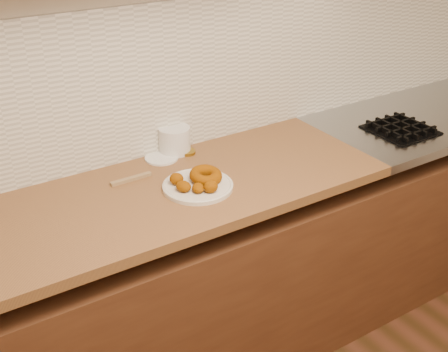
# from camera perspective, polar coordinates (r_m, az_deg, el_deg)

# --- Properties ---
(wall_back) EXTENTS (4.00, 0.02, 2.70)m
(wall_back) POSITION_cam_1_polar(r_m,az_deg,el_deg) (2.28, -2.51, 14.09)
(wall_back) COLOR #B6A88E
(wall_back) RESTS_ON ground
(base_cabinet) EXTENTS (3.60, 0.60, 0.77)m
(base_cabinet) POSITION_cam_1_polar(r_m,az_deg,el_deg) (2.47, 1.61, -9.76)
(base_cabinet) COLOR #55301A
(base_cabinet) RESTS_ON floor
(butcher_block) EXTENTS (2.30, 0.62, 0.04)m
(butcher_block) POSITION_cam_1_polar(r_m,az_deg,el_deg) (1.96, -14.28, -4.29)
(butcher_block) COLOR brown
(butcher_block) RESTS_ON base_cabinet
(stovetop) EXTENTS (1.30, 0.62, 0.04)m
(stovetop) POSITION_cam_1_polar(r_m,az_deg,el_deg) (2.95, 20.83, 5.95)
(stovetop) COLOR #9EA0A5
(stovetop) RESTS_ON base_cabinet
(backsplash) EXTENTS (3.60, 0.02, 0.60)m
(backsplash) POSITION_cam_1_polar(r_m,az_deg,el_deg) (2.31, -2.28, 10.42)
(backsplash) COLOR silver
(backsplash) RESTS_ON wall_back
(donut_plate) EXTENTS (0.26, 0.26, 0.01)m
(donut_plate) POSITION_cam_1_polar(r_m,az_deg,el_deg) (2.04, -2.67, -1.04)
(donut_plate) COLOR silver
(donut_plate) RESTS_ON butcher_block
(ring_donut) EXTENTS (0.17, 0.17, 0.05)m
(ring_donut) POSITION_cam_1_polar(r_m,az_deg,el_deg) (2.05, -1.88, 0.06)
(ring_donut) COLOR #7E4100
(ring_donut) RESTS_ON donut_plate
(fried_dough_chunks) EXTENTS (0.14, 0.18, 0.05)m
(fried_dough_chunks) POSITION_cam_1_polar(r_m,az_deg,el_deg) (2.00, -3.40, -0.87)
(fried_dough_chunks) COLOR #7E4100
(fried_dough_chunks) RESTS_ON donut_plate
(plastic_tub) EXTENTS (0.16, 0.16, 0.11)m
(plastic_tub) POSITION_cam_1_polar(r_m,az_deg,el_deg) (2.30, -5.04, 3.68)
(plastic_tub) COLOR white
(plastic_tub) RESTS_ON butcher_block
(tub_lid) EXTENTS (0.17, 0.17, 0.01)m
(tub_lid) POSITION_cam_1_polar(r_m,az_deg,el_deg) (2.27, -6.36, 1.84)
(tub_lid) COLOR white
(tub_lid) RESTS_ON butcher_block
(brass_jar_lid) EXTENTS (0.09, 0.09, 0.01)m
(brass_jar_lid) POSITION_cam_1_polar(r_m,az_deg,el_deg) (2.30, -3.77, 2.46)
(brass_jar_lid) COLOR olive
(brass_jar_lid) RESTS_ON butcher_block
(wooden_utensil) EXTENTS (0.16, 0.02, 0.01)m
(wooden_utensil) POSITION_cam_1_polar(r_m,az_deg,el_deg) (2.12, -9.41, -0.29)
(wooden_utensil) COLOR olive
(wooden_utensil) RESTS_ON butcher_block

